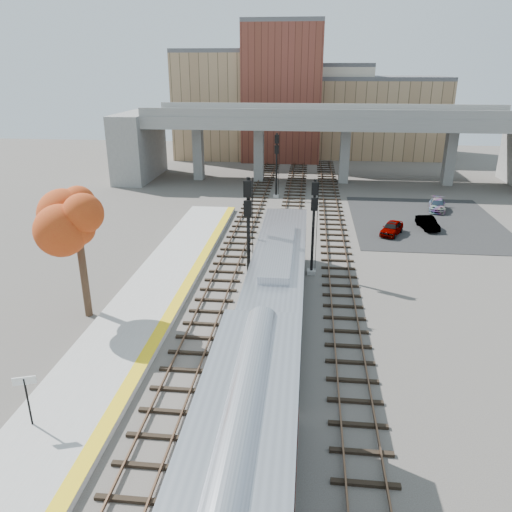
% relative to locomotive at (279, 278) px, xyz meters
% --- Properties ---
extents(ground, '(160.00, 160.00, 0.00)m').
position_rel_locomotive_xyz_m(ground, '(-1.00, -7.41, -2.28)').
color(ground, '#47423D').
rests_on(ground, ground).
extents(platform, '(4.50, 60.00, 0.35)m').
position_rel_locomotive_xyz_m(platform, '(-8.25, -7.41, -2.10)').
color(platform, '#9E9E99').
rests_on(platform, ground).
extents(yellow_strip, '(0.70, 60.00, 0.01)m').
position_rel_locomotive_xyz_m(yellow_strip, '(-6.35, -7.41, -1.92)').
color(yellow_strip, yellow).
rests_on(yellow_strip, platform).
extents(tracks, '(10.70, 95.00, 0.25)m').
position_rel_locomotive_xyz_m(tracks, '(-0.07, 5.09, -2.20)').
color(tracks, black).
rests_on(tracks, ground).
extents(overpass, '(54.00, 12.00, 9.50)m').
position_rel_locomotive_xyz_m(overpass, '(3.92, 37.59, 3.53)').
color(overpass, slate).
rests_on(overpass, ground).
extents(buildings_far, '(43.00, 21.00, 20.60)m').
position_rel_locomotive_xyz_m(buildings_far, '(0.26, 59.16, 5.60)').
color(buildings_far, '#9E805C').
rests_on(buildings_far, ground).
extents(parking_lot, '(14.00, 18.00, 0.04)m').
position_rel_locomotive_xyz_m(parking_lot, '(13.00, 20.59, -2.26)').
color(parking_lot, black).
rests_on(parking_lot, ground).
extents(locomotive, '(3.02, 19.05, 4.10)m').
position_rel_locomotive_xyz_m(locomotive, '(0.00, 0.00, 0.00)').
color(locomotive, '#A8AAB2').
rests_on(locomotive, ground).
extents(signal_mast_near, '(0.60, 0.64, 7.83)m').
position_rel_locomotive_xyz_m(signal_mast_near, '(-2.10, 2.31, 1.74)').
color(signal_mast_near, '#9E9E99').
rests_on(signal_mast_near, ground).
extents(signal_mast_mid, '(0.60, 0.64, 6.96)m').
position_rel_locomotive_xyz_m(signal_mast_mid, '(2.00, 6.28, 1.16)').
color(signal_mast_mid, '#9E9E99').
rests_on(signal_mast_mid, ground).
extents(signal_mast_far, '(0.60, 0.64, 7.23)m').
position_rel_locomotive_xyz_m(signal_mast_far, '(-2.10, 28.62, 1.35)').
color(signal_mast_far, '#9E9E99').
rests_on(signal_mast_far, ground).
extents(station_sign, '(0.87, 0.33, 2.27)m').
position_rel_locomotive_xyz_m(station_sign, '(-9.37, -11.66, -0.30)').
color(station_sign, black).
rests_on(station_sign, platform).
extents(tree, '(3.60, 3.60, 7.94)m').
position_rel_locomotive_xyz_m(tree, '(-11.37, -1.54, 3.62)').
color(tree, '#382619').
rests_on(tree, ground).
extents(car_a, '(2.71, 3.75, 1.19)m').
position_rel_locomotive_xyz_m(car_a, '(9.09, 16.15, -1.65)').
color(car_a, '#99999E').
rests_on(car_a, parking_lot).
extents(car_b, '(1.72, 3.55, 1.12)m').
position_rel_locomotive_xyz_m(car_b, '(12.63, 18.20, -1.68)').
color(car_b, '#99999E').
rests_on(car_b, parking_lot).
extents(car_c, '(2.40, 4.21, 1.15)m').
position_rel_locomotive_xyz_m(car_c, '(14.96, 24.75, -1.66)').
color(car_c, '#99999E').
rests_on(car_c, parking_lot).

